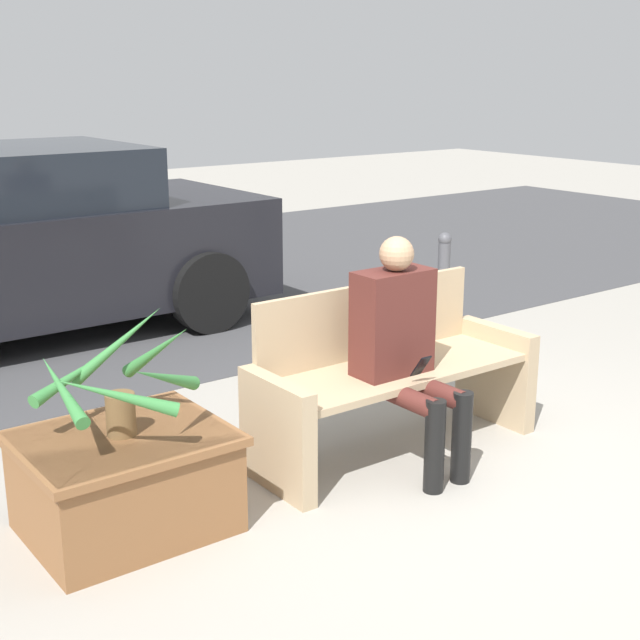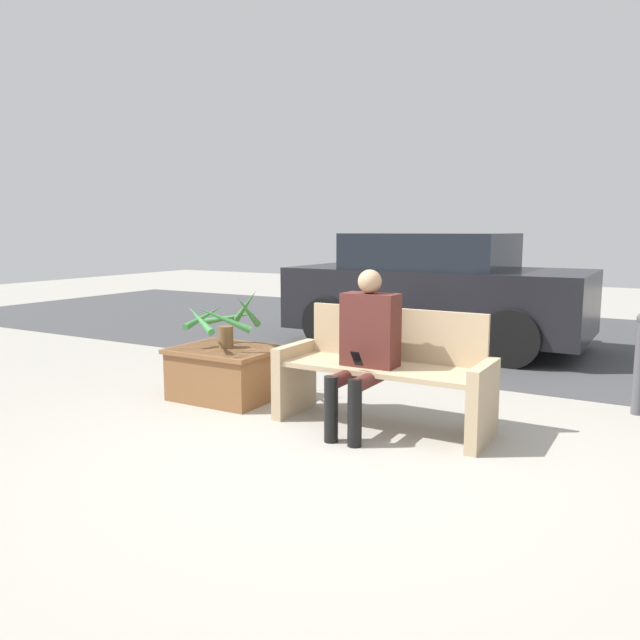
% 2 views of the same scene
% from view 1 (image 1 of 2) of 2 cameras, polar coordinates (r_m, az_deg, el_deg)
% --- Properties ---
extents(ground_plane, '(30.00, 30.00, 0.00)m').
position_cam_1_polar(ground_plane, '(4.68, 10.09, -10.96)').
color(ground_plane, '#9E998E').
extents(road_surface, '(20.00, 6.00, 0.01)m').
position_cam_1_polar(road_surface, '(8.94, -15.36, 1.68)').
color(road_surface, '#424244').
rests_on(road_surface, ground_plane).
extents(bench, '(1.70, 0.58, 0.92)m').
position_cam_1_polar(bench, '(5.00, 4.49, -3.57)').
color(bench, tan).
rests_on(bench, ground_plane).
extents(person_seated, '(0.43, 0.61, 1.25)m').
position_cam_1_polar(person_seated, '(4.73, 5.37, -1.40)').
color(person_seated, '#51231E').
rests_on(person_seated, ground_plane).
extents(planter_box, '(0.93, 0.77, 0.48)m').
position_cam_1_polar(planter_box, '(4.28, -12.38, -9.89)').
color(planter_box, brown).
rests_on(planter_box, ground_plane).
extents(potted_plant, '(0.73, 0.75, 0.56)m').
position_cam_1_polar(potted_plant, '(4.10, -12.89, -3.80)').
color(potted_plant, brown).
rests_on(potted_plant, planter_box).
extents(parked_car, '(3.85, 1.98, 1.51)m').
position_cam_1_polar(parked_car, '(7.57, -18.67, 4.73)').
color(parked_car, black).
rests_on(parked_car, ground_plane).
extents(bollard_post, '(0.10, 0.10, 0.87)m').
position_cam_1_polar(bollard_post, '(7.08, 7.88, 2.25)').
color(bollard_post, '#4C4C51').
rests_on(bollard_post, ground_plane).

